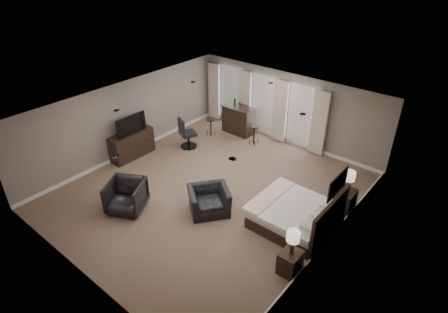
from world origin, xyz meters
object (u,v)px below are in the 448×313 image
Objects in this scene: bed at (291,204)px; bar_counter at (239,120)px; desk_chair at (188,133)px; tv at (130,131)px; armchair_near at (209,197)px; armchair_far at (126,195)px; lamp_far at (348,182)px; nightstand_far at (345,201)px; bar_stool_right at (254,135)px; nightstand_near at (290,262)px; dresser at (132,145)px; lamp_near at (292,243)px; bar_stool_left at (211,127)px.

bed reaches higher than bar_counter.
bed is at bearing -170.11° from desk_chair.
bed is 6.05m from tv.
armchair_near is 3.80m from desk_chair.
armchair_far is at bearing 132.89° from desk_chair.
desk_chair is (1.02, 1.72, -0.42)m from tv.
lamp_far is 0.50× the size of bar_counter.
bar_counter reaches higher than nightstand_far.
bed reaches higher than bar_stool_right.
nightstand_near is 0.88× the size of nightstand_far.
nightstand_near is 6.15m from bar_stool_right.
tv is 4.41m from bar_stool_right.
dresser is at bearing -128.35° from bar_stool_right.
bed reaches higher than desk_chair.
lamp_near is 0.54× the size of tv.
dresser is 1.27× the size of bar_counter.
nightstand_far is 2.95m from lamp_near.
desk_chair is at bearing -107.83° from bar_counter.
lamp_far is 0.63× the size of armchair_far.
nightstand_near is 0.50× the size of tv.
bar_counter is at bearing 65.29° from armchair_near.
nightstand_near is 0.36× the size of dresser.
bed reaches higher than nightstand_far.
lamp_far is at bearing 58.46° from bed.
lamp_far is (0.00, 2.90, 0.67)m from nightstand_near.
dresser is 4.17m from bar_counter.
lamp_far reaches higher than dresser.
lamp_far is at bearing 0.00° from nightstand_far.
armchair_near is 0.88× the size of bar_counter.
bar_stool_left is at bearing 145.90° from lamp_near.
bed reaches higher than nightstand_near.
desk_chair reaches higher than dresser.
armchair_near is 4.22m from bar_stool_right.
lamp_near is at bearing -90.00° from lamp_far.
armchair_far is at bearing -41.51° from dresser.
dresser is (-6.92, -1.85, 0.14)m from nightstand_far.
bed is at bearing -38.18° from bar_counter.
bed is at bearing 3.76° from dresser.
lamp_far is at bearing 14.94° from dresser.
armchair_far is 1.45× the size of bar_stool_left.
dresser is at bearing -109.10° from bar_stool_left.
armchair_far is (-4.68, -0.93, -0.38)m from lamp_near.
nightstand_near is at bearing -58.46° from bed.
bar_counter reaches higher than armchair_far.
armchair_far is at bearing -168.83° from nightstand_near.
bar_stool_right is 0.65× the size of desk_chair.
armchair_near is at bearing -8.04° from dresser.
bed is at bearing -121.54° from lamp_far.
bed is 1.74m from nightstand_near.
desk_chair reaches higher than bar_stool_left.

